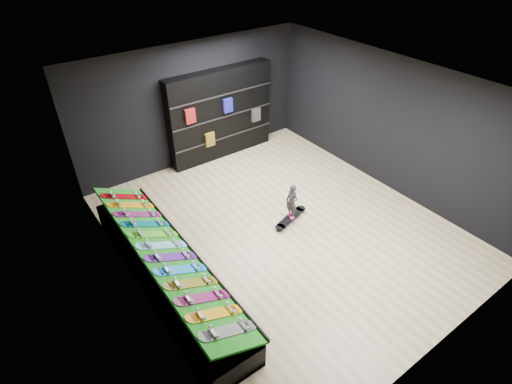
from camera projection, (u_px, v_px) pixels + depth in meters
floor at (281, 228)px, 8.26m from camera, size 6.00×7.00×0.01m
ceiling at (288, 88)px, 6.52m from camera, size 6.00×7.00×0.01m
wall_back at (193, 105)px, 9.70m from camera, size 6.00×0.02×3.00m
wall_front at (458, 283)px, 5.08m from camera, size 6.00×0.02×3.00m
wall_left at (128, 228)px, 5.96m from camera, size 0.02×7.00×3.00m
wall_right at (389, 124)px, 8.82m from camera, size 0.02×7.00×3.00m
display_rack at (167, 273)px, 6.90m from camera, size 0.90×4.50×0.50m
turf_ramp at (166, 252)px, 6.65m from camera, size 0.92×4.50×0.46m
back_shelving at (220, 114)px, 10.09m from camera, size 2.85×0.33×2.28m
floor_skateboard at (291, 219)px, 8.43m from camera, size 1.00×0.48×0.09m
child at (291, 208)px, 8.26m from camera, size 0.14×0.19×0.48m
display_board_0 at (228, 331)px, 5.39m from camera, size 0.93×0.22×0.50m
display_board_1 at (215, 314)px, 5.62m from camera, size 0.93×0.22×0.50m
display_board_2 at (203, 298)px, 5.84m from camera, size 0.93×0.22×0.50m
display_board_3 at (191, 283)px, 6.07m from camera, size 0.93×0.22×0.50m
display_board_4 at (181, 270)px, 6.30m from camera, size 0.93×0.22×0.50m
display_board_5 at (171, 257)px, 6.53m from camera, size 0.93×0.22×0.50m
display_board_6 at (162, 245)px, 6.76m from camera, size 0.93×0.22×0.50m
display_board_7 at (154, 234)px, 6.98m from camera, size 0.93×0.22×0.50m
display_board_8 at (146, 224)px, 7.21m from camera, size 0.93×0.22×0.50m
display_board_9 at (138, 214)px, 7.44m from camera, size 0.93×0.22×0.50m
display_board_10 at (131, 205)px, 7.67m from camera, size 0.93×0.22×0.50m
display_board_11 at (125, 197)px, 7.90m from camera, size 0.93×0.22×0.50m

